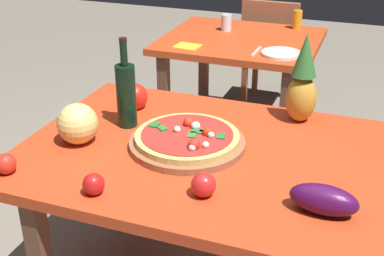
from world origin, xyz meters
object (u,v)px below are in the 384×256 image
Objects in this scene: pineapple_left at (303,83)px; bell_pepper at (135,97)px; pizza_board at (187,143)px; background_table at (240,55)px; drinking_glass_juice at (297,20)px; tomato_beside_pepper at (6,164)px; knife_utensil at (307,57)px; napkin_folded at (188,46)px; melon at (78,124)px; dining_chair at (271,49)px; tomato_at_corner at (94,184)px; drinking_glass_water at (226,23)px; dinner_plate at (281,53)px; display_table at (202,169)px; wine_bottle at (126,94)px; tomato_by_bottle at (204,185)px; fork_utensil at (256,51)px; eggplant at (324,200)px; pizza at (188,137)px.

bell_pepper is at bearing -170.21° from pineapple_left.
pineapple_left is at bearing 46.50° from pizza_board.
background_table is 7.83× the size of drinking_glass_juice.
tomato_beside_pepper is 0.39× the size of knife_utensil.
background_table is at bearing 97.55° from pizza_board.
pineapple_left is 0.84m from knife_utensil.
melon is at bearing -87.83° from napkin_folded.
dining_chair is 1.85m from bell_pepper.
tomato_at_corner reaches higher than background_table.
tomato_beside_pepper is 0.68× the size of drinking_glass_water.
pineapple_left is 1.62× the size of dinner_plate.
wine_bottle is (-0.34, 0.09, 0.21)m from display_table.
display_table is 12.54× the size of drinking_glass_water.
tomato_by_bottle is 1.48m from fork_utensil.
tomato_at_corner is 0.49× the size of napkin_folded.
knife_utensil is at bearing 58.46° from bell_pepper.
melon reaches higher than knife_utensil.
melon is at bearing 171.16° from eggplant.
pineapple_left is 1.98× the size of knife_utensil.
wine_bottle reaches higher than melon.
pineapple_left is 1.37m from drinking_glass_water.
eggplant reaches higher than tomato_beside_pepper.
bell_pepper is at bearing 146.57° from display_table.
pizza_board is at bearing 68.02° from tomato_at_corner.
pineapple_left is 1.42m from drinking_glass_juice.
pizza_board is 1.76m from drinking_glass_juice.
tomato_by_bottle is (0.10, -0.28, 0.12)m from display_table.
wine_bottle is 1.96× the size of fork_utensil.
drinking_glass_juice is at bearing 125.89° from dining_chair.
melon is 1.47× the size of drinking_glass_water.
drinking_glass_juice is (0.37, 1.67, -0.07)m from wine_bottle.
dinner_plate is (0.49, 1.29, -0.07)m from melon.
eggplant is 0.91× the size of dinner_plate.
pizza is 5.44× the size of tomato_beside_pepper.
tomato_beside_pepper is at bearing -114.12° from wine_bottle.
bell_pepper is 0.98m from fork_utensil.
background_table is 9.08× the size of drinking_glass_water.
drinking_glass_juice is at bearing 87.17° from pizza.
eggplant is at bearing 7.60° from tomato_beside_pepper.
eggplant is at bearing -65.09° from drinking_glass_water.
pizza reaches higher than knife_utensil.
eggplant is 0.35m from tomato_by_bottle.
melon reaches higher than tomato_at_corner.
pizza_board reaches higher than napkin_folded.
background_table is 1.82m from eggplant.
tomato_by_bottle is (0.29, -2.35, 0.29)m from dining_chair.
bell_pepper is (-0.14, -1.18, 0.16)m from background_table.
pizza is 1.06× the size of pineapple_left.
drinking_glass_juice reaches higher than display_table.
melon reaches higher than tomato_beside_pepper.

